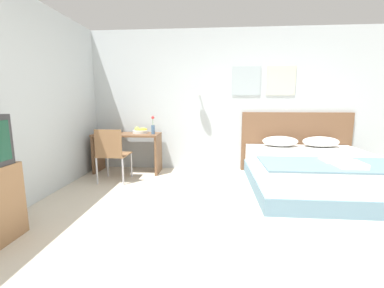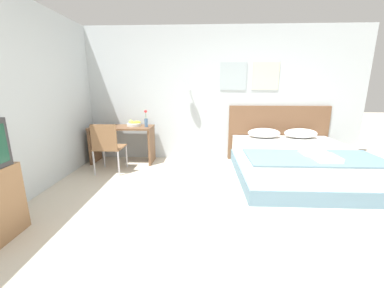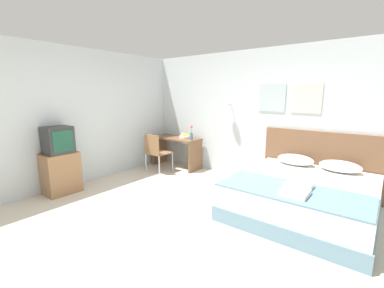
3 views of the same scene
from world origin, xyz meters
The scene contains 13 objects.
ground_plane centered at (0.00, 0.00, 0.00)m, with size 24.00×24.00×0.00m, color beige.
wall_back centered at (0.01, 2.53, 1.33)m, with size 5.96×0.31×2.65m.
bed centered at (1.31, 1.42, 0.26)m, with size 1.90×2.03×0.53m.
headboard centered at (1.31, 2.47, 0.56)m, with size 2.02×0.06×1.12m.
pillow_left centered at (0.95, 2.20, 0.62)m, with size 0.62×0.38×0.18m.
pillow_right centered at (1.66, 2.20, 0.62)m, with size 0.62×0.38×0.18m.
throw_blanket centered at (1.31, 0.83, 0.54)m, with size 1.84×0.81×0.02m.
folded_towel_near_foot centered at (1.36, 0.98, 0.58)m, with size 0.33×0.29×0.06m.
folded_towel_mid_bed centered at (1.39, 0.69, 0.58)m, with size 0.31×0.31×0.06m.
desk centered at (-1.85, 2.17, 0.51)m, with size 1.20×0.53×0.73m.
desk_chair centered at (-1.89, 1.51, 0.53)m, with size 0.47×0.47×0.89m.
fruit_bowl centered at (-1.62, 2.22, 0.78)m, with size 0.29×0.28×0.13m.
flower_vase centered at (-1.34, 2.12, 0.86)m, with size 0.07×0.07×0.33m.
Camera 1 is at (-0.25, -2.46, 1.34)m, focal length 24.00 mm.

